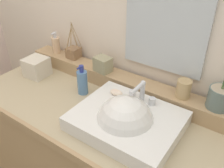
{
  "coord_description": "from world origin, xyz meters",
  "views": [
    {
      "loc": [
        0.6,
        -0.77,
        1.61
      ],
      "look_at": [
        0.07,
        -0.01,
        1.02
      ],
      "focal_mm": 38.79,
      "sensor_mm": 36.0,
      "label": 1
    }
  ],
  "objects_px": {
    "tissue_box": "(37,67)",
    "sink_basin": "(126,122)",
    "trinket_box": "(103,64)",
    "soap_dispenser": "(56,44)",
    "reed_diffuser": "(74,52)",
    "lotion_bottle": "(82,82)",
    "potted_plant": "(221,95)",
    "tumbler_cup": "(184,89)",
    "soap_bar": "(116,92)"
  },
  "relations": [
    {
      "from": "tissue_box",
      "to": "sink_basin",
      "type": "bearing_deg",
      "value": -7.48
    },
    {
      "from": "trinket_box",
      "to": "tissue_box",
      "type": "height_order",
      "value": "trinket_box"
    },
    {
      "from": "soap_dispenser",
      "to": "reed_diffuser",
      "type": "relative_size",
      "value": 0.6
    },
    {
      "from": "sink_basin",
      "to": "lotion_bottle",
      "type": "xyz_separation_m",
      "value": [
        -0.35,
        0.11,
        0.04
      ]
    },
    {
      "from": "potted_plant",
      "to": "tissue_box",
      "type": "relative_size",
      "value": 2.71
    },
    {
      "from": "potted_plant",
      "to": "lotion_bottle",
      "type": "bearing_deg",
      "value": -165.5
    },
    {
      "from": "tumbler_cup",
      "to": "reed_diffuser",
      "type": "distance_m",
      "value": 0.73
    },
    {
      "from": "soap_dispenser",
      "to": "tumbler_cup",
      "type": "height_order",
      "value": "soap_dispenser"
    },
    {
      "from": "soap_dispenser",
      "to": "trinket_box",
      "type": "bearing_deg",
      "value": -4.05
    },
    {
      "from": "tissue_box",
      "to": "lotion_bottle",
      "type": "bearing_deg",
      "value": 2.32
    },
    {
      "from": "trinket_box",
      "to": "reed_diffuser",
      "type": "bearing_deg",
      "value": 179.89
    },
    {
      "from": "reed_diffuser",
      "to": "tissue_box",
      "type": "bearing_deg",
      "value": -125.5
    },
    {
      "from": "potted_plant",
      "to": "trinket_box",
      "type": "height_order",
      "value": "potted_plant"
    },
    {
      "from": "soap_dispenser",
      "to": "reed_diffuser",
      "type": "bearing_deg",
      "value": 1.82
    },
    {
      "from": "potted_plant",
      "to": "tissue_box",
      "type": "height_order",
      "value": "potted_plant"
    },
    {
      "from": "tumbler_cup",
      "to": "reed_diffuser",
      "type": "xyz_separation_m",
      "value": [
        -0.73,
        0.02,
        -0.01
      ]
    },
    {
      "from": "sink_basin",
      "to": "tissue_box",
      "type": "height_order",
      "value": "sink_basin"
    },
    {
      "from": "sink_basin",
      "to": "reed_diffuser",
      "type": "bearing_deg",
      "value": 153.47
    },
    {
      "from": "soap_bar",
      "to": "tumbler_cup",
      "type": "height_order",
      "value": "tumbler_cup"
    },
    {
      "from": "tumbler_cup",
      "to": "reed_diffuser",
      "type": "bearing_deg",
      "value": 178.65
    },
    {
      "from": "potted_plant",
      "to": "soap_dispenser",
      "type": "xyz_separation_m",
      "value": [
        -1.05,
        0.0,
        -0.01
      ]
    },
    {
      "from": "reed_diffuser",
      "to": "tissue_box",
      "type": "xyz_separation_m",
      "value": [
        -0.14,
        -0.19,
        -0.06
      ]
    },
    {
      "from": "soap_dispenser",
      "to": "trinket_box",
      "type": "height_order",
      "value": "soap_dispenser"
    },
    {
      "from": "soap_dispenser",
      "to": "reed_diffuser",
      "type": "height_order",
      "value": "reed_diffuser"
    },
    {
      "from": "lotion_bottle",
      "to": "tissue_box",
      "type": "relative_size",
      "value": 1.33
    },
    {
      "from": "soap_bar",
      "to": "tissue_box",
      "type": "relative_size",
      "value": 0.54
    },
    {
      "from": "potted_plant",
      "to": "sink_basin",
      "type": "bearing_deg",
      "value": -138.68
    },
    {
      "from": "trinket_box",
      "to": "soap_bar",
      "type": "bearing_deg",
      "value": -29.02
    },
    {
      "from": "sink_basin",
      "to": "potted_plant",
      "type": "relative_size",
      "value": 1.35
    },
    {
      "from": "sink_basin",
      "to": "tissue_box",
      "type": "bearing_deg",
      "value": 172.52
    },
    {
      "from": "tumbler_cup",
      "to": "trinket_box",
      "type": "xyz_separation_m",
      "value": [
        -0.47,
        -0.02,
        -0.0
      ]
    },
    {
      "from": "soap_dispenser",
      "to": "tissue_box",
      "type": "height_order",
      "value": "soap_dispenser"
    },
    {
      "from": "tumbler_cup",
      "to": "tissue_box",
      "type": "xyz_separation_m",
      "value": [
        -0.87,
        -0.18,
        -0.07
      ]
    },
    {
      "from": "potted_plant",
      "to": "tumbler_cup",
      "type": "xyz_separation_m",
      "value": [
        -0.16,
        -0.01,
        -0.02
      ]
    },
    {
      "from": "sink_basin",
      "to": "soap_dispenser",
      "type": "height_order",
      "value": "soap_dispenser"
    },
    {
      "from": "potted_plant",
      "to": "soap_dispenser",
      "type": "relative_size",
      "value": 2.51
    },
    {
      "from": "trinket_box",
      "to": "lotion_bottle",
      "type": "height_order",
      "value": "lotion_bottle"
    },
    {
      "from": "soap_dispenser",
      "to": "tissue_box",
      "type": "xyz_separation_m",
      "value": [
        0.01,
        -0.19,
        -0.08
      ]
    },
    {
      "from": "tumbler_cup",
      "to": "trinket_box",
      "type": "distance_m",
      "value": 0.47
    },
    {
      "from": "potted_plant",
      "to": "lotion_bottle",
      "type": "height_order",
      "value": "potted_plant"
    },
    {
      "from": "soap_dispenser",
      "to": "tumbler_cup",
      "type": "xyz_separation_m",
      "value": [
        0.88,
        -0.01,
        -0.01
      ]
    },
    {
      "from": "soap_dispenser",
      "to": "lotion_bottle",
      "type": "distance_m",
      "value": 0.42
    },
    {
      "from": "soap_bar",
      "to": "tissue_box",
      "type": "bearing_deg",
      "value": -177.78
    },
    {
      "from": "reed_diffuser",
      "to": "tissue_box",
      "type": "height_order",
      "value": "reed_diffuser"
    },
    {
      "from": "sink_basin",
      "to": "soap_bar",
      "type": "height_order",
      "value": "sink_basin"
    },
    {
      "from": "lotion_bottle",
      "to": "soap_dispenser",
      "type": "bearing_deg",
      "value": 155.01
    },
    {
      "from": "trinket_box",
      "to": "lotion_bottle",
      "type": "xyz_separation_m",
      "value": [
        -0.03,
        -0.15,
        -0.06
      ]
    },
    {
      "from": "tumbler_cup",
      "to": "trinket_box",
      "type": "bearing_deg",
      "value": -178.03
    },
    {
      "from": "reed_diffuser",
      "to": "trinket_box",
      "type": "relative_size",
      "value": 2.52
    },
    {
      "from": "tumbler_cup",
      "to": "lotion_bottle",
      "type": "xyz_separation_m",
      "value": [
        -0.51,
        -0.16,
        -0.06
      ]
    }
  ]
}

